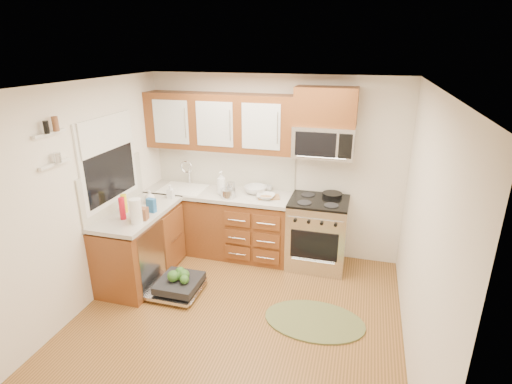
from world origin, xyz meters
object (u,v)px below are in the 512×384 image
(cutting_board, at_px, (269,197))
(bowl_b, at_px, (256,190))
(microwave, at_px, (324,141))
(dishwasher, at_px, (177,286))
(sink, at_px, (183,197))
(paper_towel_roll, at_px, (136,211))
(rug, at_px, (314,321))
(skillet, at_px, (332,195))
(range, at_px, (317,233))
(cup, at_px, (268,189))
(upper_cabinets, at_px, (219,122))
(stock_pot, at_px, (228,193))
(bowl_a, at_px, (266,196))

(cutting_board, xyz_separation_m, bowl_b, (-0.22, 0.13, 0.04))
(microwave, distance_m, cutting_board, 1.03)
(dishwasher, height_order, bowl_b, bowl_b)
(sink, xyz_separation_m, dishwasher, (0.39, -1.12, -0.70))
(paper_towel_roll, bearing_deg, bowl_b, 51.67)
(rug, distance_m, paper_towel_roll, 2.33)
(cutting_board, bearing_deg, dishwasher, -128.20)
(dishwasher, bearing_deg, sink, 109.20)
(rug, bearing_deg, skillet, 90.09)
(range, bearing_deg, paper_towel_roll, -147.75)
(cutting_board, relative_size, cup, 2.59)
(range, distance_m, skillet, 0.55)
(upper_cabinets, xyz_separation_m, skillet, (1.55, 0.04, -0.90))
(upper_cabinets, relative_size, bowl_b, 6.68)
(bowl_b, bearing_deg, dishwasher, -117.94)
(paper_towel_roll, distance_m, bowl_b, 1.68)
(upper_cabinets, bearing_deg, stock_pot, -55.90)
(microwave, bearing_deg, cutting_board, -167.80)
(cutting_board, relative_size, bowl_b, 0.93)
(sink, bearing_deg, range, 0.30)
(rug, relative_size, cutting_board, 3.83)
(bowl_a, bearing_deg, microwave, 14.75)
(bowl_a, bearing_deg, dishwasher, -128.23)
(paper_towel_roll, xyz_separation_m, cup, (1.19, 1.42, -0.10))
(range, xyz_separation_m, rug, (0.15, -1.23, -0.46))
(upper_cabinets, relative_size, cup, 18.58)
(dishwasher, distance_m, cutting_board, 1.64)
(paper_towel_roll, bearing_deg, microwave, 34.73)
(stock_pot, bearing_deg, range, 8.06)
(range, bearing_deg, skillet, 50.71)
(cup, bearing_deg, stock_pot, -140.52)
(stock_pot, bearing_deg, bowl_b, 41.49)
(sink, height_order, paper_towel_roll, paper_towel_roll)
(skillet, bearing_deg, rug, -89.91)
(dishwasher, xyz_separation_m, paper_towel_roll, (-0.39, -0.09, 0.97))
(paper_towel_roll, height_order, bowl_b, paper_towel_roll)
(sink, bearing_deg, stock_pot, -12.15)
(cutting_board, distance_m, bowl_a, 0.05)
(microwave, relative_size, cup, 6.89)
(sink, distance_m, dishwasher, 1.38)
(cup, bearing_deg, cutting_board, -73.99)
(skillet, relative_size, stock_pot, 1.33)
(upper_cabinets, distance_m, cutting_board, 1.20)
(stock_pot, height_order, paper_towel_roll, paper_towel_roll)
(sink, bearing_deg, skillet, 5.23)
(skillet, relative_size, cup, 2.38)
(skillet, bearing_deg, range, -129.29)
(rug, height_order, cup, cup)
(cutting_board, height_order, paper_towel_roll, paper_towel_roll)
(stock_pot, xyz_separation_m, bowl_b, (0.31, 0.27, -0.01))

